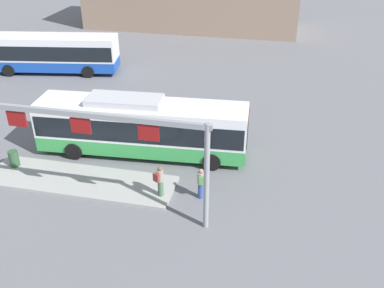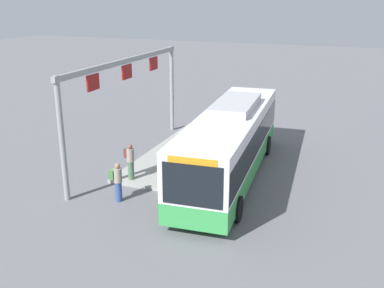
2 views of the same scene
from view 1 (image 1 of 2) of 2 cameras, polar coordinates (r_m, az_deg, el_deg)
name	(u,v)px [view 1 (image 1 of 2)]	position (r m, az deg, el deg)	size (l,w,h in m)	color
ground_plane	(144,153)	(25.40, -6.40, -1.17)	(120.00, 120.00, 0.00)	slate
platform_curb	(80,181)	(23.44, -14.52, -4.68)	(10.00, 2.80, 0.16)	#9E9E99
bus_main	(142,125)	(24.53, -6.65, 2.48)	(11.99, 3.34, 3.46)	green
bus_background_left	(53,52)	(38.80, -17.83, 11.50)	(10.95, 4.27, 3.10)	#1947AD
person_boarding	(201,183)	(21.09, 1.18, -5.15)	(0.46, 0.59, 1.67)	#334C8C
person_waiting_near	(160,180)	(21.04, -4.25, -4.81)	(0.54, 0.61, 1.67)	#476B4C
platform_sign_gantry	(83,139)	(19.30, -14.20, 0.63)	(11.36, 0.24, 5.20)	gray
trash_bin	(14,158)	(25.46, -22.39, -1.76)	(0.52, 0.52, 0.90)	#2D5133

